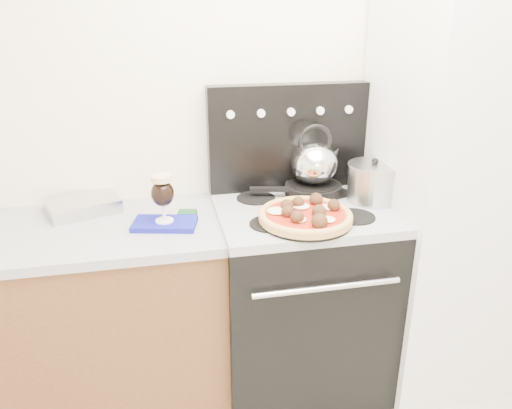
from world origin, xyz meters
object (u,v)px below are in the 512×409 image
object	(u,v)px
stove_body	(299,300)
stock_pot	(373,183)
base_cabinet	(57,328)
tea_kettle	(314,160)
beer_glass	(163,198)
pizza	(305,214)
oven_mitt	(165,224)
pizza_pan	(305,221)
skillet	(313,189)
fridge	(449,192)

from	to	relation	value
stove_body	stock_pot	bearing A→B (deg)	2.63
stove_body	base_cabinet	bearing A→B (deg)	178.70
tea_kettle	stock_pot	size ratio (longest dim) A/B	1.05
base_cabinet	stove_body	bearing A→B (deg)	-1.30
beer_glass	tea_kettle	world-z (taller)	tea_kettle
base_cabinet	pizza	world-z (taller)	pizza
stove_body	oven_mitt	world-z (taller)	oven_mitt
base_cabinet	stove_body	world-z (taller)	stove_body
pizza_pan	skillet	distance (m)	0.34
fridge	tea_kettle	distance (m)	0.64
skillet	base_cabinet	bearing A→B (deg)	-173.82
stock_pot	stove_body	bearing A→B (deg)	-177.37
base_cabinet	oven_mitt	xyz separation A→B (m)	(0.50, -0.06, 0.48)
pizza	skillet	distance (m)	0.34
oven_mitt	skillet	bearing A→B (deg)	14.92
stove_body	pizza	world-z (taller)	pizza
oven_mitt	tea_kettle	distance (m)	0.75
tea_kettle	stock_pot	world-z (taller)	tea_kettle
fridge	beer_glass	bearing A→B (deg)	-179.69
pizza	stock_pot	distance (m)	0.41
pizza	skillet	bearing A→B (deg)	66.73
beer_glass	skillet	size ratio (longest dim) A/B	0.76
stove_body	beer_glass	distance (m)	0.84
oven_mitt	skillet	xyz separation A→B (m)	(0.70, 0.19, 0.03)
fridge	skillet	bearing A→B (deg)	163.35
stock_pot	skillet	bearing A→B (deg)	149.31
stove_body	skillet	size ratio (longest dim) A/B	3.28
skillet	stove_body	bearing A→B (deg)	-122.13
beer_glass	pizza_pan	distance (m)	0.59
stove_body	oven_mitt	distance (m)	0.77
oven_mitt	beer_glass	distance (m)	0.11
pizza_pan	skillet	bearing A→B (deg)	66.73
stove_body	skillet	bearing A→B (deg)	57.87
base_cabinet	stock_pot	xyz separation A→B (m)	(1.44, -0.01, 0.57)
oven_mitt	beer_glass	world-z (taller)	beer_glass
stock_pot	pizza_pan	bearing A→B (deg)	-154.60
fridge	stock_pot	world-z (taller)	fridge
pizza_pan	tea_kettle	size ratio (longest dim) A/B	1.57
pizza_pan	pizza	xyz separation A→B (m)	(0.00, 0.00, 0.03)
oven_mitt	stock_pot	world-z (taller)	stock_pot
tea_kettle	stock_pot	distance (m)	0.29
stove_body	skillet	xyz separation A→B (m)	(0.10, 0.16, 0.50)
stove_body	beer_glass	xyz separation A→B (m)	(-0.61, -0.03, 0.58)
oven_mitt	tea_kettle	bearing A→B (deg)	14.92
base_cabinet	skillet	xyz separation A→B (m)	(1.20, 0.13, 0.51)
base_cabinet	pizza_pan	world-z (taller)	pizza_pan
fridge	skillet	world-z (taller)	fridge
tea_kettle	stock_pot	xyz separation A→B (m)	(0.24, -0.14, -0.09)
stove_body	tea_kettle	distance (m)	0.67
tea_kettle	skillet	bearing A→B (deg)	171.56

